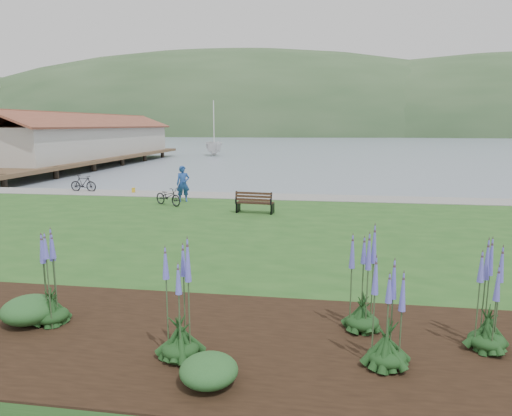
{
  "coord_description": "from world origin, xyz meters",
  "views": [
    {
      "loc": [
        4.59,
        -17.17,
        4.22
      ],
      "look_at": [
        2.18,
        -1.39,
        1.3
      ],
      "focal_mm": 32.0,
      "sensor_mm": 36.0,
      "label": 1
    }
  ],
  "objects_px": {
    "person": "(183,181)",
    "bicycle_a": "(168,196)",
    "park_bench": "(254,202)",
    "sailboat": "(214,156)"
  },
  "relations": [
    {
      "from": "person",
      "to": "bicycle_a",
      "type": "height_order",
      "value": "person"
    },
    {
      "from": "park_bench",
      "to": "sailboat",
      "type": "bearing_deg",
      "value": 112.42
    },
    {
      "from": "bicycle_a",
      "to": "sailboat",
      "type": "xyz_separation_m",
      "value": [
        -7.84,
        41.03,
        -0.84
      ]
    },
    {
      "from": "person",
      "to": "sailboat",
      "type": "bearing_deg",
      "value": 77.9
    },
    {
      "from": "person",
      "to": "sailboat",
      "type": "relative_size",
      "value": 0.09
    },
    {
      "from": "park_bench",
      "to": "sailboat",
      "type": "distance_m",
      "value": 44.14
    },
    {
      "from": "person",
      "to": "bicycle_a",
      "type": "relative_size",
      "value": 1.26
    },
    {
      "from": "park_bench",
      "to": "sailboat",
      "type": "relative_size",
      "value": 0.07
    },
    {
      "from": "person",
      "to": "bicycle_a",
      "type": "distance_m",
      "value": 1.39
    },
    {
      "from": "park_bench",
      "to": "person",
      "type": "bearing_deg",
      "value": 154.08
    }
  ]
}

